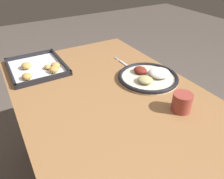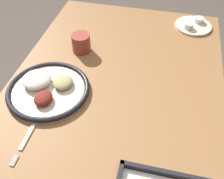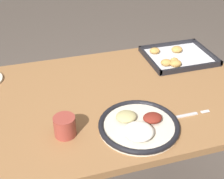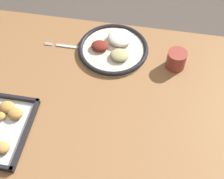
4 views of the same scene
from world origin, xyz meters
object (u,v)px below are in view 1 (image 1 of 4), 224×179
(fork, at_px, (125,64))
(drinking_cup, at_px, (182,102))
(baking_tray, at_px, (38,68))
(dinner_plate, at_px, (149,77))

(fork, distance_m, drinking_cup, 0.46)
(fork, relative_size, baking_tray, 0.57)
(drinking_cup, bearing_deg, baking_tray, 32.61)
(fork, bearing_deg, dinner_plate, -175.35)
(dinner_plate, bearing_deg, fork, 4.64)
(dinner_plate, relative_size, fork, 1.59)
(baking_tray, height_order, drinking_cup, drinking_cup)
(fork, distance_m, baking_tray, 0.47)
(baking_tray, bearing_deg, drinking_cup, -147.39)
(dinner_plate, height_order, fork, dinner_plate)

